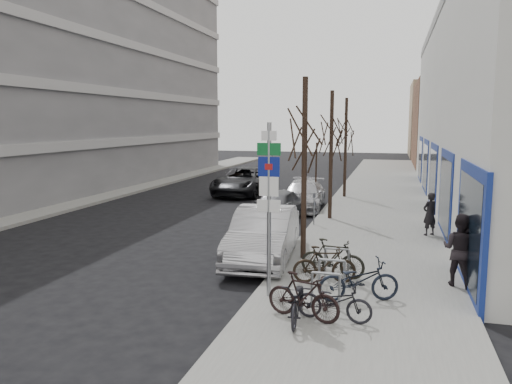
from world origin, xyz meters
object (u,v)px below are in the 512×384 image
Objects in this scene: meter_front at (285,235)px; meter_mid at (314,205)px; tree_near at (305,126)px; parked_car_mid at (276,206)px; bike_rack at (332,272)px; parked_car_front at (263,235)px; bike_near_left at (299,297)px; bike_mid_curb at (359,277)px; parked_car_back at (303,195)px; lane_car at (244,181)px; pedestrian_far at (460,249)px; bike_far_inner at (324,264)px; highway_sign_pole at (269,199)px; bike_near_right at (303,296)px; bike_far_curb at (334,298)px; bike_mid_inner at (333,258)px; meter_back at (331,188)px; pedestrian_near at (430,214)px; tree_mid at (332,125)px; tree_far at (346,124)px.

meter_mid is (0.00, 5.50, 0.00)m from meter_front.
tree_near is 1.37× the size of parked_car_mid.
parked_car_front reaches higher than bike_rack.
bike_mid_curb is at bearing 50.07° from bike_near_left.
parked_car_back is 0.83× the size of lane_car.
pedestrian_far is at bearing -72.46° from bike_mid_curb.
meter_front is 2.23m from bike_far_inner.
pedestrian_far is at bearing 40.06° from bike_near_left.
highway_sign_pole reaches higher than parked_car_mid.
highway_sign_pole is 2.59× the size of bike_far_inner.
bike_near_right is 1.04× the size of bike_far_curb.
bike_mid_inner is (1.28, 1.82, -1.79)m from highway_sign_pole.
bike_near_right is (1.28, -15.19, -0.27)m from meter_back.
bike_far_curb is 1.01× the size of pedestrian_near.
bike_near_left is 14.30m from parked_car_back.
meter_back reaches higher than bike_far_inner.
parked_car_mid is at bearing -110.98° from meter_back.
highway_sign_pole is at bearing 76.17° from bike_mid_curb.
parked_car_back is at bearing -134.76° from meter_back.
bike_near_left is 1.06× the size of pedestrian_near.
meter_back is 0.68× the size of bike_mid_curb.
bike_near_left is at bearing -69.63° from parked_car_mid.
parked_car_back is at bearing 103.09° from bike_rack.
tree_mid is at bearing -7.87° from bike_far_inner.
parked_car_front reaches higher than meter_front.
tree_mid is at bearing -45.72° from lane_car.
meter_mid is at bearing -4.18° from bike_mid_curb.
tree_near is at bearing -90.00° from tree_mid.
lane_car reaches higher than meter_front.
parked_car_mid is at bearing 7.20° from bike_far_inner.
pedestrian_near is (4.31, -6.32, 0.01)m from meter_back.
parked_car_mid is at bearing 94.47° from parked_car_front.
bike_far_curb is at bearing -78.80° from meter_mid.
bike_mid_inner is 3.15m from pedestrian_far.
tree_far is at bearing 77.55° from parked_car_mid.
bike_far_inner is 2.99m from parked_car_front.
tree_near is 1.17× the size of parked_car_back.
meter_back is (0.00, 11.00, 0.00)m from meter_front.
tree_far is 3.19× the size of bike_mid_inner.
tree_near is at bearing -87.55° from meter_back.
bike_rack is 1.43× the size of bike_far_curb.
bike_near_right is at bearing -101.73° from bike_rack.
bike_mid_curb is (1.11, 1.50, 0.06)m from bike_near_left.
bike_mid_curb is 1.79m from bike_mid_inner.
bike_near_left is at bearing 161.81° from bike_far_inner.
highway_sign_pole is 8.65m from meter_mid.
lane_car reaches higher than meter_mid.
pedestrian_far is (4.65, -6.52, 0.16)m from meter_mid.
bike_mid_inner is at bearing 80.49° from bike_near_left.
meter_mid reaches higher than parked_car_mid.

